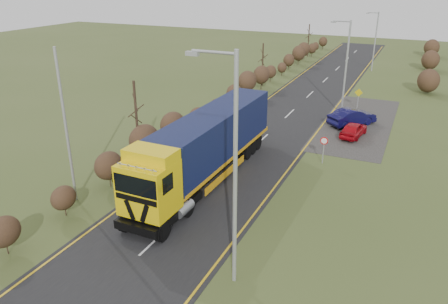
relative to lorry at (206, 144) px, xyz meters
The scene contains 14 objects.
ground 4.36m from the lorry, 76.91° to the right, with size 160.00×160.00×0.00m, color #3C4A1F.
road 7.08m from the lorry, 83.05° to the left, with size 8.00×120.00×0.02m, color black.
layby 18.27m from the lorry, 66.21° to the left, with size 6.00×18.00×0.02m, color #282624.
lane_markings 6.79m from the lorry, 82.71° to the left, with size 7.52×116.00×0.01m.
hedgerow 6.91m from the lorry, 139.41° to the left, with size 2.24×102.04×6.05m.
lorry is the anchor object (origin of this frame).
car_red_hatchback 14.75m from the lorry, 59.15° to the left, with size 1.48×3.67×1.25m, color #AD0812.
car_blue_sedan 17.10m from the lorry, 66.18° to the left, with size 1.60×4.57×1.51m, color black.
streetlight_near 10.76m from the lorry, 57.17° to the right, with size 2.17×0.20×10.25m.
streetlight_mid 19.49m from the lorry, 74.14° to the left, with size 1.89×0.18×8.86m.
streetlight_far 41.34m from the lorry, 82.54° to the left, with size 1.70×0.18×7.95m.
left_pole 8.55m from the lorry, 136.17° to the right, with size 0.16×0.16×9.18m, color #A1A4A7.
speed_sign 8.83m from the lorry, 42.98° to the left, with size 0.56×0.10×2.02m.
warning_board 22.08m from the lorry, 72.78° to the left, with size 0.80×0.11×2.09m.
Camera 1 is at (11.14, -19.92, 12.80)m, focal length 35.00 mm.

